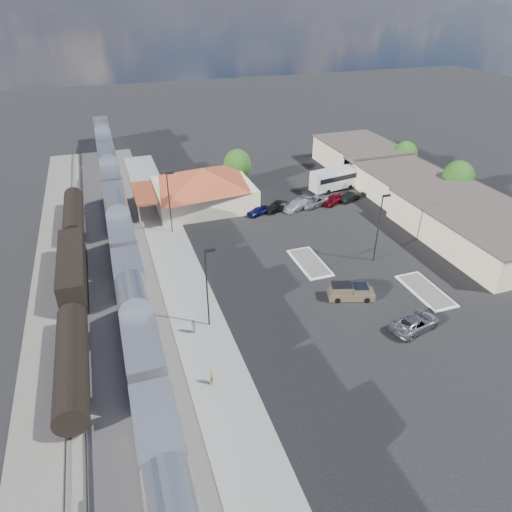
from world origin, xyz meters
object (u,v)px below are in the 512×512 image
object	(u,v)px
coach_bus	(341,177)
station_depot	(203,187)
pickup_truck	(351,292)
suv	(415,323)

from	to	relation	value
coach_bus	station_depot	bearing A→B (deg)	78.65
coach_bus	pickup_truck	bearing A→B (deg)	144.48
pickup_truck	suv	size ratio (longest dim) A/B	0.98
station_depot	pickup_truck	bearing A→B (deg)	-72.25
station_depot	suv	world-z (taller)	station_depot
station_depot	coach_bus	bearing A→B (deg)	-1.80
station_depot	suv	xyz separation A→B (m)	(13.26, -37.22, -2.36)
station_depot	pickup_truck	distance (m)	31.99
pickup_truck	coach_bus	world-z (taller)	coach_bus
station_depot	coach_bus	xyz separation A→B (m)	(24.16, -0.76, -0.98)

